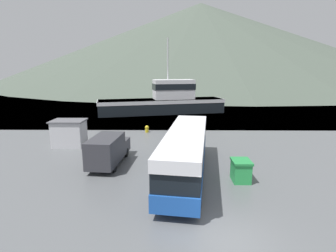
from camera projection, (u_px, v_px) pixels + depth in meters
The scene contains 10 objects.
ground_plane at pixel (227, 237), 11.35m from camera, with size 400.00×400.00×0.00m, color #515456.
water_surface at pixel (175, 82), 148.51m from camera, with size 240.00×240.00×0.00m, color slate.
hill_backdrop at pixel (200, 43), 152.66m from camera, with size 217.01×217.01×43.97m, color #424C42.
tour_bus at pixel (186, 151), 17.59m from camera, with size 4.11×12.08×3.13m.
delivery_van at pixel (108, 149), 19.78m from camera, with size 2.38×5.64×2.29m.
fishing_boat at pixel (164, 101), 43.34m from camera, with size 21.12×9.30×12.04m.
storage_bin at pixel (241, 170), 16.93m from camera, with size 1.19×1.46×1.42m.
dock_kiosk at pixel (69, 133), 24.74m from camera, with size 3.05×2.31×2.48m.
small_boat at pixel (178, 102), 54.75m from camera, with size 5.26×7.34×1.10m.
mooring_bollard at pixel (147, 129), 30.20m from camera, with size 0.46×0.46×0.81m.
Camera 1 is at (-2.46, -10.10, 7.12)m, focal length 28.00 mm.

